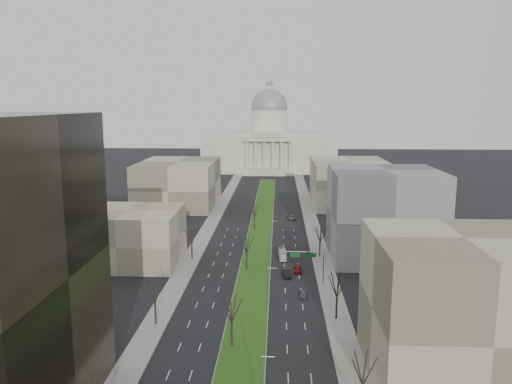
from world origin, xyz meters
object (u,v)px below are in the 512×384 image
(car_grey_near, at_px, (303,294))
(car_red, at_px, (298,269))
(car_grey_far, at_px, (291,217))
(box_van, at_px, (282,254))
(car_black, at_px, (287,273))

(car_grey_near, relative_size, car_red, 0.83)
(car_grey_far, xyz_separation_m, box_van, (-3.53, -46.06, 0.40))
(car_grey_near, relative_size, box_van, 0.48)
(car_grey_far, height_order, box_van, box_van)
(car_grey_near, height_order, box_van, box_van)
(car_grey_near, relative_size, car_grey_far, 0.74)
(car_red, xyz_separation_m, box_van, (-3.69, 10.97, 0.45))
(car_red, distance_m, box_van, 11.58)
(car_red, bearing_deg, car_grey_near, -86.95)
(car_grey_near, xyz_separation_m, box_van, (-4.28, 27.21, 0.46))
(car_red, xyz_separation_m, car_grey_far, (-0.16, 57.02, 0.05))
(car_black, bearing_deg, car_grey_far, 82.38)
(car_black, relative_size, box_van, 0.64)
(car_grey_near, bearing_deg, car_black, 109.03)
(car_black, relative_size, car_red, 1.10)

